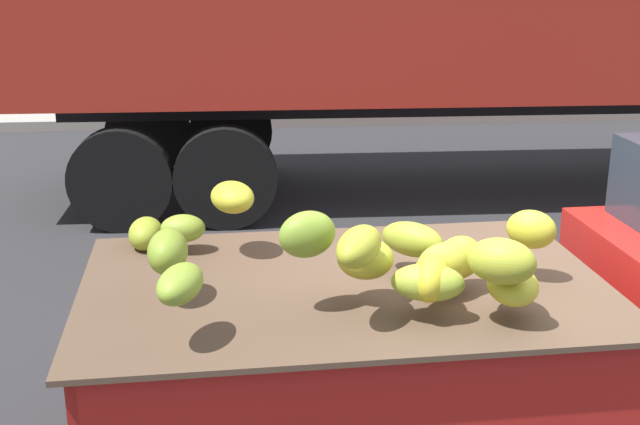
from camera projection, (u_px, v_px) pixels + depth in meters
The scene contains 2 objects.
ground at pixel (524, 420), 5.23m from camera, with size 220.00×220.00×0.00m, color #28282B.
curb_strip at pixel (343, 117), 14.28m from camera, with size 80.00×0.80×0.16m, color gray.
Camera 1 is at (-1.70, -4.45, 2.82)m, focal length 46.86 mm.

